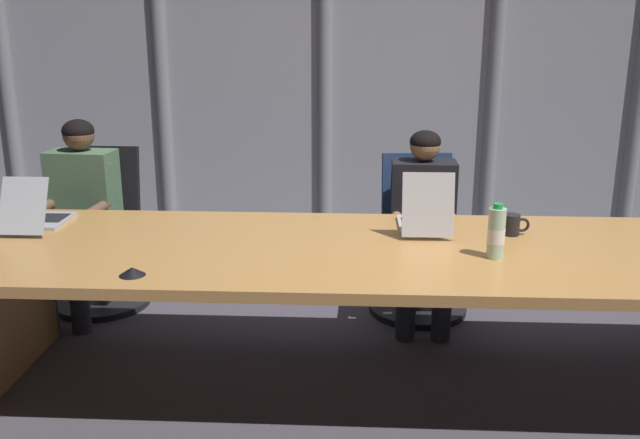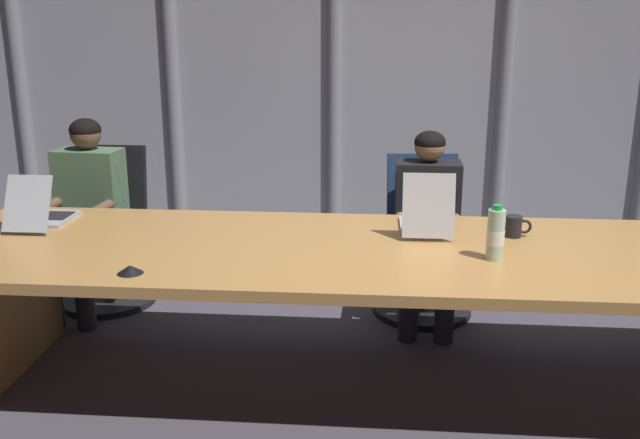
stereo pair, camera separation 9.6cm
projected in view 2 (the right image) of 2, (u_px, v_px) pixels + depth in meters
name	position (u px, v px, depth m)	size (l,w,h in m)	color
ground_plane	(430.00, 391.00, 3.40)	(15.41, 15.41, 0.00)	#47424C
conference_table	(436.00, 275.00, 3.23)	(4.71, 1.16, 0.73)	#B77F42
curtain_backdrop	(415.00, 43.00, 5.50)	(7.71, 0.17, 3.13)	#9999A0
laptop_left_end	(43.00, 214.00, 3.58)	(0.23, 0.44, 0.28)	#A8ADB7
laptop_left_mid	(426.00, 220.00, 3.44)	(0.25, 0.39, 0.32)	#BCBCC1
office_chair_left_end	(108.00, 245.00, 4.43)	(0.60, 0.60, 0.98)	black
office_chair_left_mid	(423.00, 254.00, 4.27)	(0.60, 0.60, 0.95)	navy
person_left_end	(85.00, 205.00, 4.20)	(0.43, 0.57, 1.18)	#4C6B4C
person_left_mid	(428.00, 218.00, 4.03)	(0.39, 0.55, 1.13)	black
water_bottle_primary	(496.00, 235.00, 3.03)	(0.08, 0.08, 0.25)	#ADD1B2
coffee_mug_near	(514.00, 226.00, 3.37)	(0.13, 0.08, 0.10)	black
conference_mic_left_side	(130.00, 269.00, 2.89)	(0.11, 0.11, 0.04)	black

